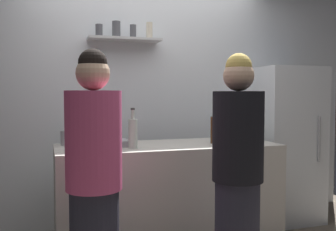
% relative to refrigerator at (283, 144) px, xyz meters
% --- Properties ---
extents(back_wall_assembly, '(4.80, 0.32, 2.60)m').
position_rel_refrigerator_xyz_m(back_wall_assembly, '(-1.43, 0.40, 0.50)').
color(back_wall_assembly, white).
rests_on(back_wall_assembly, ground).
extents(refrigerator, '(0.65, 0.68, 1.61)m').
position_rel_refrigerator_xyz_m(refrigerator, '(0.00, 0.00, 0.00)').
color(refrigerator, silver).
rests_on(refrigerator, ground).
extents(counter, '(1.89, 0.71, 0.90)m').
position_rel_refrigerator_xyz_m(counter, '(-1.39, -0.35, -0.35)').
color(counter, '#B7B2A8').
rests_on(counter, ground).
extents(baking_pan, '(0.34, 0.24, 0.05)m').
position_rel_refrigerator_xyz_m(baking_pan, '(-1.91, -0.31, 0.12)').
color(baking_pan, gray).
rests_on(baking_pan, counter).
extents(utensil_holder, '(0.11, 0.11, 0.22)m').
position_rel_refrigerator_xyz_m(utensil_holder, '(-2.23, -0.14, 0.16)').
color(utensil_holder, '#B2B2B7').
rests_on(utensil_holder, counter).
extents(wine_bottle_green_glass, '(0.06, 0.06, 0.32)m').
position_rel_refrigerator_xyz_m(wine_bottle_green_glass, '(-0.57, -0.14, 0.22)').
color(wine_bottle_green_glass, '#19471E').
rests_on(wine_bottle_green_glass, counter).
extents(wine_bottle_pale_glass, '(0.07, 0.07, 0.33)m').
position_rel_refrigerator_xyz_m(wine_bottle_pale_glass, '(-1.74, -0.51, 0.22)').
color(wine_bottle_pale_glass, '#B2BFB2').
rests_on(wine_bottle_pale_glass, counter).
extents(wine_bottle_dark_glass, '(0.07, 0.07, 0.33)m').
position_rel_refrigerator_xyz_m(wine_bottle_dark_glass, '(-0.75, -0.24, 0.22)').
color(wine_bottle_dark_glass, black).
rests_on(wine_bottle_dark_glass, counter).
extents(wine_bottle_amber_glass, '(0.06, 0.06, 0.35)m').
position_rel_refrigerator_xyz_m(wine_bottle_amber_glass, '(-0.99, -0.41, 0.23)').
color(wine_bottle_amber_glass, '#472814').
rests_on(wine_bottle_amber_glass, counter).
extents(water_bottle_plastic, '(0.09, 0.09, 0.22)m').
position_rel_refrigerator_xyz_m(water_bottle_plastic, '(-0.98, -0.58, 0.19)').
color(water_bottle_plastic, silver).
rests_on(water_bottle_plastic, counter).
extents(person_pink_top, '(0.34, 0.34, 1.61)m').
position_rel_refrigerator_xyz_m(person_pink_top, '(-2.12, -1.16, -0.01)').
color(person_pink_top, '#262633').
rests_on(person_pink_top, ground).
extents(person_blonde, '(0.34, 0.34, 1.60)m').
position_rel_refrigerator_xyz_m(person_blonde, '(-1.18, -1.21, -0.02)').
color(person_blonde, '#262633').
rests_on(person_blonde, ground).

